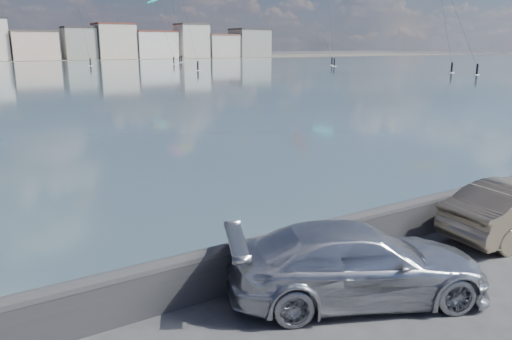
% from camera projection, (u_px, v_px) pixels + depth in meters
% --- Properties ---
extents(seawall, '(400.00, 0.36, 1.08)m').
position_uv_depth(seawall, '(249.00, 260.00, 10.92)').
color(seawall, '#28282B').
rests_on(seawall, ground).
extents(car_silver, '(5.82, 4.24, 1.56)m').
position_uv_depth(car_silver, '(357.00, 263.00, 10.29)').
color(car_silver, '#B9BBC1').
rests_on(car_silver, ground).
extents(kitesurfer_15, '(7.52, 10.47, 19.25)m').
position_uv_depth(kitesurfer_15, '(155.00, 1.00, 139.70)').
color(kitesurfer_15, '#19BFBF').
rests_on(kitesurfer_15, ground).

